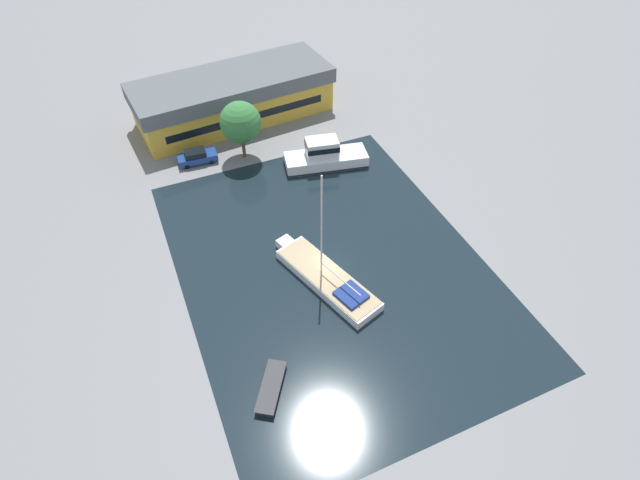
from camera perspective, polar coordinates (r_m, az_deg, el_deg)
ground_plane at (r=47.80m, az=1.33°, el=-3.01°), size 440.00×440.00×0.00m
water_canal at (r=47.80m, az=1.33°, el=-3.01°), size 27.66×37.08×0.01m
warehouse_building at (r=68.19m, az=-9.85°, el=15.85°), size 26.10×11.62×5.82m
quay_tree_near_building at (r=59.30m, az=-9.08°, el=13.14°), size 4.79×4.79×7.12m
parked_car at (r=61.46m, az=-13.88°, el=9.24°), size 4.67×2.15×1.65m
sailboat_moored at (r=46.06m, az=0.76°, el=-4.37°), size 6.54×12.60×12.00m
motor_cruiser at (r=59.08m, az=0.54°, el=9.57°), size 10.17×5.20×3.51m
small_dinghy at (r=40.23m, az=-5.61°, el=-16.47°), size 3.77×4.65×0.62m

